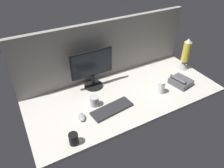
% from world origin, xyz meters
% --- Properties ---
extents(ground_plane, '(1.80, 0.80, 0.03)m').
position_xyz_m(ground_plane, '(0.00, 0.00, -0.01)').
color(ground_plane, beige).
extents(cubicle_wall_back, '(1.80, 0.05, 0.58)m').
position_xyz_m(cubicle_wall_back, '(0.00, 0.38, 0.29)').
color(cubicle_wall_back, gray).
rests_on(cubicle_wall_back, ground_plane).
extents(monitor, '(0.41, 0.18, 0.38)m').
position_xyz_m(monitor, '(-0.21, 0.25, 0.21)').
color(monitor, black).
rests_on(monitor, ground_plane).
extents(keyboard, '(0.38, 0.17, 0.02)m').
position_xyz_m(keyboard, '(-0.21, -0.14, 0.01)').
color(keyboard, '#262628').
rests_on(keyboard, ground_plane).
extents(mouse, '(0.07, 0.11, 0.03)m').
position_xyz_m(mouse, '(-0.48, -0.11, 0.02)').
color(mouse, '#99999E').
rests_on(mouse, ground_plane).
extents(mug_ceramic_white, '(0.07, 0.07, 0.12)m').
position_xyz_m(mug_ceramic_white, '(0.31, -0.15, 0.06)').
color(mug_ceramic_white, white).
rests_on(mug_ceramic_white, ground_plane).
extents(mug_black_travel, '(0.07, 0.07, 0.09)m').
position_xyz_m(mug_black_travel, '(-0.62, -0.32, 0.05)').
color(mug_black_travel, black).
rests_on(mug_black_travel, ground_plane).
extents(mug_steel, '(0.08, 0.08, 0.09)m').
position_xyz_m(mug_steel, '(-0.32, -0.01, 0.04)').
color(mug_steel, '#B2B2B7').
rests_on(mug_steel, ground_plane).
extents(lava_lamp, '(0.11, 0.11, 0.35)m').
position_xyz_m(lava_lamp, '(0.80, 0.08, 0.15)').
color(lava_lamp, '#A5A5AD').
rests_on(lava_lamp, ground_plane).
extents(desk_phone, '(0.20, 0.22, 0.09)m').
position_xyz_m(desk_phone, '(0.57, -0.14, 0.03)').
color(desk_phone, '#4C4C51').
rests_on(desk_phone, ground_plane).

